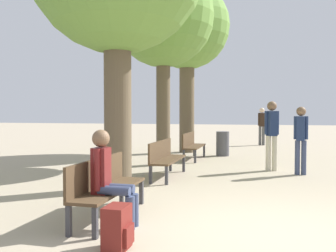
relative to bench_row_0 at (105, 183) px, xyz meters
The scene contains 12 objects.
ground_plane 2.26m from the bench_row_0, ahead, with size 80.00×80.00×0.00m, color tan.
bench_row_0 is the anchor object (origin of this frame).
bench_row_1 3.36m from the bench_row_0, 90.00° to the left, with size 0.43×1.81×0.83m.
bench_row_2 6.72m from the bench_row_0, 90.00° to the left, with size 0.43×1.81×0.83m.
tree_row_1 6.43m from the bench_row_0, 96.00° to the left, with size 2.83×2.83×5.56m.
tree_row_2 9.59m from the bench_row_0, 93.67° to the left, with size 3.11×3.11×6.16m.
person_seated 0.45m from the bench_row_0, 58.16° to the right, with size 0.60×0.34×1.25m.
backpack 1.30m from the bench_row_0, 60.18° to the right, with size 0.27×0.34×0.48m.
pedestrian_near 5.49m from the bench_row_0, 64.29° to the left, with size 0.35×0.30×1.75m.
pedestrian_mid 5.39m from the bench_row_0, 55.80° to the left, with size 0.33×0.25×1.61m.
pedestrian_far 12.55m from the bench_row_0, 80.24° to the left, with size 0.34×0.23×1.67m.
trash_bin 7.89m from the bench_row_0, 83.84° to the left, with size 0.44×0.44×0.82m.
Camera 1 is at (-0.06, -4.62, 1.48)m, focal length 40.00 mm.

